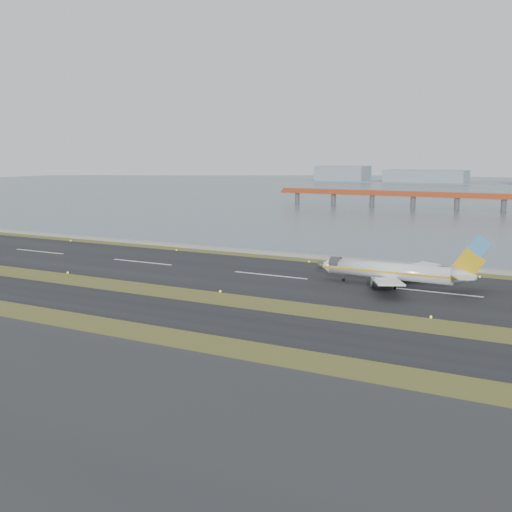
% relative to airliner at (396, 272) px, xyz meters
% --- Properties ---
extents(ground, '(1000.00, 1000.00, 0.00)m').
position_rel_airliner_xyz_m(ground, '(-30.96, -31.67, -3.46)').
color(ground, '#424D1B').
rests_on(ground, ground).
extents(taxiway_strip, '(1000.00, 18.00, 0.10)m').
position_rel_airliner_xyz_m(taxiway_strip, '(-30.96, -43.67, -3.41)').
color(taxiway_strip, black).
rests_on(taxiway_strip, ground).
extents(runway_strip, '(1000.00, 45.00, 0.10)m').
position_rel_airliner_xyz_m(runway_strip, '(-30.96, -1.67, -3.41)').
color(runway_strip, black).
rests_on(runway_strip, ground).
extents(seawall, '(1000.00, 2.50, 1.00)m').
position_rel_airliner_xyz_m(seawall, '(-30.96, 28.33, -2.96)').
color(seawall, '#999994').
rests_on(seawall, ground).
extents(red_pier, '(260.00, 5.00, 10.20)m').
position_rel_airliner_xyz_m(red_pier, '(-10.96, 218.33, 3.82)').
color(red_pier, '#A63F1C').
rests_on(red_pier, ground).
extents(airliner, '(38.52, 32.89, 12.80)m').
position_rel_airliner_xyz_m(airliner, '(0.00, 0.00, 0.00)').
color(airliner, white).
rests_on(airliner, ground).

